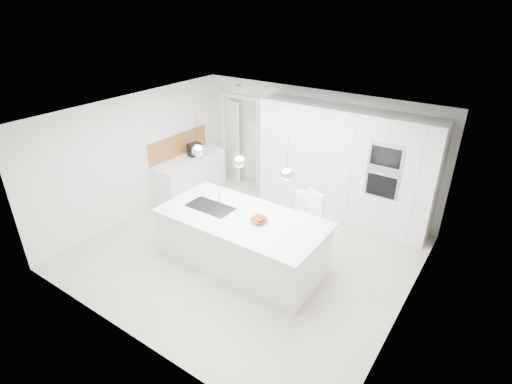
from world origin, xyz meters
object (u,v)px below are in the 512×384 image
Objects in this scene: island_base at (241,242)px; bar_stool_left at (300,224)px; espresso_machine at (194,149)px; bar_stool_right at (309,227)px; fruit_bowl at (259,221)px.

bar_stool_left reaches higher than island_base.
espresso_machine is 0.24× the size of bar_stool_right.
bar_stool_right is (0.54, 0.76, -0.32)m from fruit_bowl.
fruit_bowl is at bearing -107.70° from bar_stool_right.
bar_stool_right is at bearing -2.49° from espresso_machine.
espresso_machine is at bearing 150.60° from fruit_bowl.
bar_stool_left is (0.32, 0.83, -0.37)m from fruit_bowl.
fruit_bowl is 3.29m from espresso_machine.
fruit_bowl is 0.22× the size of bar_stool_right.
bar_stool_right is at bearing 54.57° from fruit_bowl.
island_base is at bearing -144.90° from bar_stool_left.
fruit_bowl is 0.24× the size of bar_stool_left.
island_base is 3.09m from espresso_machine.
bar_stool_right is at bearing -37.16° from bar_stool_left.
bar_stool_left is (0.65, 0.88, 0.14)m from island_base.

